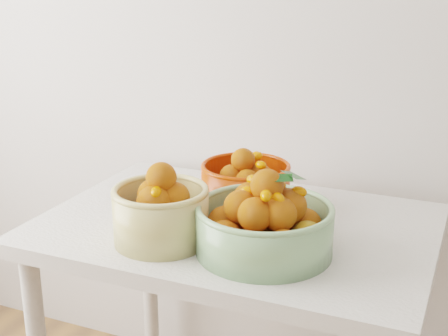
{
  "coord_description": "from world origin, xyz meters",
  "views": [
    {
      "loc": [
        0.17,
        0.22,
        1.38
      ],
      "look_at": [
        -0.39,
        1.52,
        0.92
      ],
      "focal_mm": 50.0,
      "sensor_mm": 36.0,
      "label": 1
    }
  ],
  "objects": [
    {
      "name": "bowl_orange",
      "position": [
        -0.4,
        1.69,
        0.82
      ],
      "size": [
        0.26,
        0.26,
        0.17
      ],
      "rotation": [
        0.0,
        0.0,
        0.1
      ],
      "color": "red",
      "rests_on": "table"
    },
    {
      "name": "table",
      "position": [
        -0.39,
        1.6,
        0.65
      ],
      "size": [
        1.0,
        0.7,
        0.75
      ],
      "color": "silver",
      "rests_on": "ground"
    },
    {
      "name": "bowl_green",
      "position": [
        -0.26,
        1.46,
        0.82
      ],
      "size": [
        0.35,
        0.35,
        0.2
      ],
      "rotation": [
        0.0,
        0.0,
        0.12
      ],
      "color": "#88B27E",
      "rests_on": "table"
    },
    {
      "name": "bowl_cream",
      "position": [
        -0.51,
        1.42,
        0.83
      ],
      "size": [
        0.3,
        0.3,
        0.2
      ],
      "rotation": [
        0.0,
        0.0,
        -0.36
      ],
      "color": "#CBBA74",
      "rests_on": "table"
    }
  ]
}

